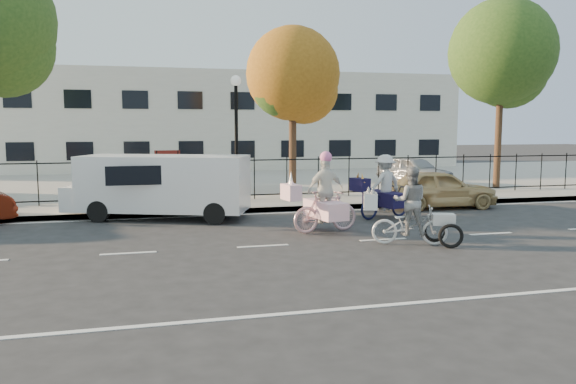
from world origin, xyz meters
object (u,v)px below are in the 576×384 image
object	(u,v)px
unicorn_bike	(324,203)
lot_car_c	(192,173)
zebra_trike	(410,215)
lot_car_b	(144,172)
lamppost	(236,116)
gold_sedan	(439,189)
lot_car_d	(414,170)
white_van	(161,184)
bull_bike	(384,193)

from	to	relation	value
unicorn_bike	lot_car_c	world-z (taller)	unicorn_bike
zebra_trike	unicorn_bike	xyz separation A→B (m)	(-1.46, 1.96, 0.08)
lot_car_b	lamppost	bearing A→B (deg)	-60.10
gold_sedan	lot_car_c	distance (m)	10.21
lot_car_b	lot_car_d	bearing A→B (deg)	-9.53
lamppost	white_van	world-z (taller)	lamppost
gold_sedan	lot_car_d	distance (m)	6.22
lot_car_c	lot_car_b	bearing A→B (deg)	-174.42
lamppost	bull_bike	xyz separation A→B (m)	(3.84, -3.82, -2.35)
zebra_trike	white_van	distance (m)	7.56
zebra_trike	gold_sedan	distance (m)	6.30
bull_bike	white_van	world-z (taller)	bull_bike
unicorn_bike	lot_car_d	distance (m)	11.55
lamppost	lot_car_b	xyz separation A→B (m)	(-3.12, 4.48, -2.24)
unicorn_bike	white_van	bearing A→B (deg)	41.58
gold_sedan	lot_car_b	size ratio (longest dim) A/B	0.74
bull_bike	gold_sedan	bearing A→B (deg)	-78.59
bull_bike	white_van	xyz separation A→B (m)	(-6.48, 1.52, 0.28)
lamppost	zebra_trike	xyz separation A→B (m)	(2.87, -7.47, -2.41)
zebra_trike	bull_bike	size ratio (longest dim) A/B	1.00
lamppost	lot_car_c	xyz separation A→B (m)	(-1.18, 4.40, -2.33)
unicorn_bike	bull_bike	distance (m)	2.96
gold_sedan	unicorn_bike	bearing A→B (deg)	125.74
zebra_trike	bull_bike	distance (m)	3.77
lamppost	gold_sedan	world-z (taller)	lamppost
unicorn_bike	lamppost	bearing A→B (deg)	4.29
unicorn_bike	gold_sedan	size ratio (longest dim) A/B	0.56
lot_car_b	lot_car_d	size ratio (longest dim) A/B	1.39
gold_sedan	lot_car_b	distance (m)	11.79
zebra_trike	lot_car_b	xyz separation A→B (m)	(-6.00, 11.95, 0.16)
unicorn_bike	lot_car_d	bearing A→B (deg)	-48.51
lamppost	lot_car_c	distance (m)	5.12
white_van	unicorn_bike	bearing A→B (deg)	-17.70
bull_bike	lot_car_c	bearing A→B (deg)	13.52
lot_car_c	lot_car_d	world-z (taller)	same
unicorn_bike	gold_sedan	xyz separation A→B (m)	(5.10, 3.18, -0.13)
unicorn_bike	lot_car_b	world-z (taller)	unicorn_bike
unicorn_bike	lot_car_b	distance (m)	10.97
white_van	lot_car_b	distance (m)	6.80
unicorn_bike	lot_car_d	world-z (taller)	unicorn_bike
zebra_trike	lot_car_c	size ratio (longest dim) A/B	0.55
zebra_trike	gold_sedan	xyz separation A→B (m)	(3.63, 5.15, -0.05)
zebra_trike	white_van	world-z (taller)	white_van
zebra_trike	lot_car_b	distance (m)	13.37
gold_sedan	lot_car_d	size ratio (longest dim) A/B	1.04
lot_car_d	lamppost	bearing A→B (deg)	-177.38
bull_bike	lot_car_b	size ratio (longest dim) A/B	0.41
lamppost	lot_car_d	size ratio (longest dim) A/B	1.17
white_van	lot_car_d	distance (m)	12.66
zebra_trike	bull_bike	xyz separation A→B (m)	(0.96, 3.65, 0.06)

